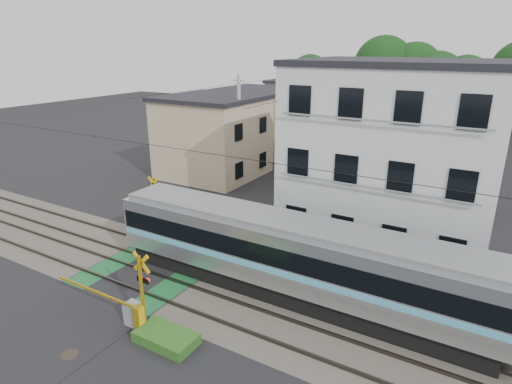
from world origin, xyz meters
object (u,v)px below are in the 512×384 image
Objects in this scene: apartment_block at (395,152)px; manhole_cover at (70,355)px; crossing_signal_far at (164,217)px; crossing_signal_near at (135,310)px; pedestrian at (365,143)px.

manhole_cover is at bearing -113.43° from apartment_block.
manhole_cover is (4.39, -9.61, -0.70)m from crossing_signal_far.
crossing_signal_far is at bearing 114.55° from manhole_cover.
crossing_signal_far is 13.14m from apartment_block.
crossing_signal_near is 0.46× the size of apartment_block.
pedestrian is at bearing 79.81° from crossing_signal_far.
apartment_block is at bearing 112.26° from pedestrian.
crossing_signal_near is at bearing -114.22° from apartment_block.
pedestrian is at bearing 90.13° from manhole_cover.
crossing_signal_far is 7.84× the size of manhole_cover.
manhole_cover is at bearing -108.74° from crossing_signal_near.
apartment_block is (11.09, 5.84, 3.94)m from crossing_signal_far.
crossing_signal_near and crossing_signal_far have the same top height.
apartment_block is 19.72m from pedestrian.
apartment_block is (5.91, 13.15, 3.94)m from crossing_signal_near.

